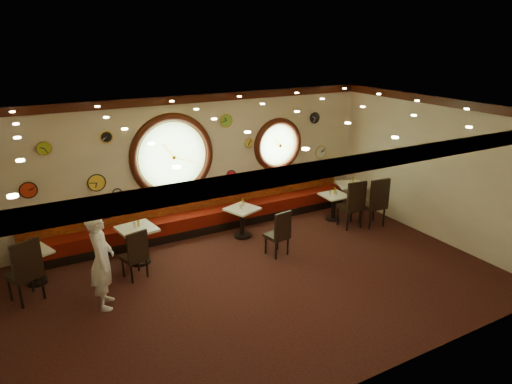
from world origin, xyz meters
name	(u,v)px	position (x,y,z in m)	size (l,w,h in m)	color
floor	(260,281)	(0.00, 0.00, 0.00)	(9.00, 6.00, 0.00)	black
ceiling	(260,114)	(0.00, 0.00, 3.20)	(9.00, 6.00, 0.02)	gold
wall_back	(197,163)	(0.00, 3.00, 1.60)	(9.00, 0.02, 3.20)	beige
wall_front	(378,276)	(0.00, -3.00, 1.60)	(9.00, 0.02, 3.20)	beige
wall_right	(434,169)	(4.50, 0.00, 1.60)	(0.02, 6.00, 3.20)	beige
molding_back	(195,99)	(0.00, 2.95, 3.11)	(9.00, 0.10, 0.18)	#341209
molding_front	(386,159)	(0.00, -2.95, 3.11)	(9.00, 0.10, 0.18)	#341209
molding_right	(442,101)	(4.45, 0.00, 3.11)	(0.10, 6.00, 0.18)	#341209
banquette_base	(204,226)	(0.00, 2.72, 0.10)	(8.00, 0.55, 0.20)	black
banquette_seat	(204,217)	(0.00, 2.72, 0.35)	(8.00, 0.55, 0.30)	#5B0E07
banquette_back	(200,198)	(0.00, 2.94, 0.75)	(8.00, 0.10, 0.55)	#610708
porthole_left_glass	(172,156)	(-0.60, 3.00, 1.85)	(1.66, 1.66, 0.02)	#92C375
porthole_left_frame	(172,156)	(-0.60, 2.98, 1.85)	(1.98, 1.98, 0.18)	#341209
porthole_left_ring	(173,157)	(-0.60, 2.95, 1.85)	(1.61, 1.61, 0.03)	gold
porthole_right_glass	(278,145)	(2.20, 3.00, 1.80)	(1.10, 1.10, 0.02)	#92C375
porthole_right_frame	(278,145)	(2.20, 2.98, 1.80)	(1.38, 1.38, 0.18)	#341209
porthole_right_ring	(278,145)	(2.20, 2.95, 1.80)	(1.09, 1.09, 0.03)	gold
wall_clock_0	(106,137)	(-2.00, 2.96, 2.45)	(0.24, 0.24, 0.03)	black
wall_clock_1	(321,152)	(3.55, 2.96, 1.45)	(0.34, 0.34, 0.03)	silver
wall_clock_2	(28,190)	(-3.60, 2.96, 1.55)	(0.32, 0.32, 0.03)	red
wall_clock_3	(249,143)	(1.35, 2.96, 1.95)	(0.22, 0.22, 0.03)	gold
wall_clock_4	(97,183)	(-2.30, 2.96, 1.50)	(0.36, 0.36, 0.03)	yellow
wall_clock_5	(231,175)	(0.85, 2.96, 1.20)	(0.24, 0.24, 0.03)	red
wall_clock_6	(44,148)	(-3.20, 2.96, 2.35)	(0.26, 0.26, 0.03)	#A4C327
wall_clock_7	(226,121)	(0.75, 2.96, 2.55)	(0.30, 0.30, 0.03)	#73B438
wall_clock_8	(315,118)	(3.30, 2.96, 2.40)	(0.28, 0.28, 0.03)	black
wall_clock_9	(117,193)	(-1.90, 2.96, 1.20)	(0.20, 0.20, 0.03)	silver
table_a	(34,263)	(-3.74, 1.98, 0.42)	(0.78, 0.78, 0.67)	black
table_b	(138,241)	(-1.81, 1.86, 0.49)	(0.81, 0.81, 0.78)	black
table_c	(242,219)	(0.64, 1.96, 0.45)	(0.82, 0.82, 0.71)	black
table_d	(334,204)	(3.14, 1.77, 0.42)	(0.63, 0.63, 0.67)	black
table_e	(351,194)	(3.90, 2.04, 0.47)	(0.88, 0.88, 0.75)	black
chair_a	(25,267)	(-3.88, 1.34, 0.68)	(0.66, 0.66, 0.74)	black
chair_b	(136,252)	(-2.01, 1.22, 0.57)	(0.52, 0.52, 0.62)	black
chair_c	(280,231)	(0.88, 0.72, 0.58)	(0.49, 0.49, 0.63)	black
chair_d	(353,201)	(3.19, 1.12, 0.69)	(0.54, 0.54, 0.74)	black
chair_e	(376,199)	(3.73, 0.92, 0.71)	(0.57, 0.57, 0.77)	black
condiment_a_salt	(30,248)	(-3.76, 2.05, 0.71)	(0.03, 0.03, 0.09)	silver
condiment_b_salt	(134,225)	(-1.84, 1.94, 0.83)	(0.03, 0.03, 0.10)	silver
condiment_c_salt	(240,207)	(0.59, 1.96, 0.76)	(0.03, 0.03, 0.09)	silver
condiment_d_salt	(330,192)	(3.05, 1.84, 0.72)	(0.04, 0.04, 0.10)	silver
condiment_a_pepper	(34,249)	(-3.70, 1.95, 0.71)	(0.03, 0.03, 0.09)	silver
condiment_b_pepper	(135,226)	(-1.84, 1.84, 0.83)	(0.04, 0.04, 0.10)	silver
condiment_c_pepper	(242,207)	(0.61, 1.93, 0.76)	(0.04, 0.04, 0.11)	silver
condiment_d_pepper	(336,194)	(3.14, 1.70, 0.72)	(0.04, 0.04, 0.10)	silver
condiment_a_bottle	(39,245)	(-3.61, 2.05, 0.74)	(0.05, 0.05, 0.16)	gold
condiment_b_bottle	(138,223)	(-1.75, 1.91, 0.85)	(0.05, 0.05, 0.15)	gold
condiment_c_bottle	(243,202)	(0.72, 2.08, 0.80)	(0.06, 0.06, 0.18)	gold
condiment_d_bottle	(335,191)	(3.19, 1.83, 0.75)	(0.05, 0.05, 0.16)	yellow
condiment_e_salt	(350,182)	(3.87, 2.04, 0.80)	(0.03, 0.03, 0.10)	silver
condiment_e_pepper	(353,182)	(3.94, 2.03, 0.80)	(0.03, 0.03, 0.09)	silver
condiment_e_bottle	(353,180)	(4.03, 2.14, 0.82)	(0.04, 0.04, 0.14)	gold
waiter	(102,261)	(-2.74, 0.59, 0.86)	(0.63, 0.41, 1.72)	white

